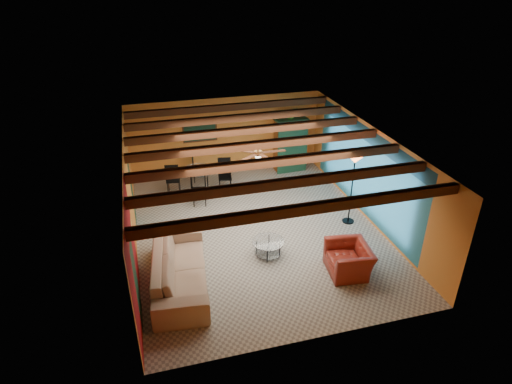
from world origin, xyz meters
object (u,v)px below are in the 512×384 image
object	(u,v)px
floor_lamp	(352,190)
vase	(198,158)
sofa	(180,268)
dining_table	(199,177)
armoire	(290,145)
armchair	(349,259)
potted_plant	(291,114)
coffee_table	(268,248)

from	to	relation	value
floor_lamp	vase	world-z (taller)	floor_lamp
sofa	dining_table	world-z (taller)	dining_table
sofa	armoire	world-z (taller)	armoire
armchair	armoire	world-z (taller)	armoire
armchair	potted_plant	world-z (taller)	potted_plant
sofa	armoire	xyz separation A→B (m)	(4.50, 5.32, 0.48)
floor_lamp	potted_plant	size ratio (longest dim) A/B	4.57
coffee_table	dining_table	size ratio (longest dim) A/B	0.39
armchair	dining_table	bearing A→B (deg)	-144.52
floor_lamp	potted_plant	world-z (taller)	potted_plant
armchair	dining_table	distance (m)	5.76
armoire	dining_table	bearing A→B (deg)	-167.70
armoire	vase	size ratio (longest dim) A/B	10.25
armoire	floor_lamp	distance (m)	3.88
coffee_table	potted_plant	bearing A→B (deg)	64.97
coffee_table	potted_plant	world-z (taller)	potted_plant
coffee_table	vase	xyz separation A→B (m)	(-1.13, 3.90, 0.97)
armoire	armchair	bearing A→B (deg)	-98.12
armoire	floor_lamp	bearing A→B (deg)	-85.87
vase	coffee_table	bearing A→B (deg)	-73.77
dining_table	floor_lamp	world-z (taller)	floor_lamp
floor_lamp	sofa	bearing A→B (deg)	-163.50
sofa	floor_lamp	distance (m)	5.20
armchair	vase	xyz separation A→B (m)	(-2.79, 5.04, 0.82)
coffee_table	dining_table	xyz separation A→B (m)	(-1.13, 3.90, 0.33)
sofa	floor_lamp	size ratio (longest dim) A/B	1.45
coffee_table	potted_plant	size ratio (longest dim) A/B	1.81
armoire	coffee_table	bearing A→B (deg)	-117.56
armchair	potted_plant	xyz separation A→B (m)	(0.58, 5.93, 1.71)
armchair	sofa	bearing A→B (deg)	-92.38
dining_table	armchair	bearing A→B (deg)	-61.05
potted_plant	sofa	bearing A→B (deg)	-130.24
vase	potted_plant	bearing A→B (deg)	14.83
dining_table	vase	xyz separation A→B (m)	(0.00, 0.00, 0.63)
coffee_table	armchair	bearing A→B (deg)	-34.72
sofa	coffee_table	xyz separation A→B (m)	(2.27, 0.53, -0.23)
armoire	vase	distance (m)	3.50
dining_table	floor_lamp	bearing A→B (deg)	-37.78
sofa	dining_table	size ratio (longest dim) A/B	1.43
sofa	armchair	bearing A→B (deg)	-93.13
dining_table	coffee_table	bearing A→B (deg)	-73.77
sofa	vase	xyz separation A→B (m)	(1.13, 4.43, 0.74)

